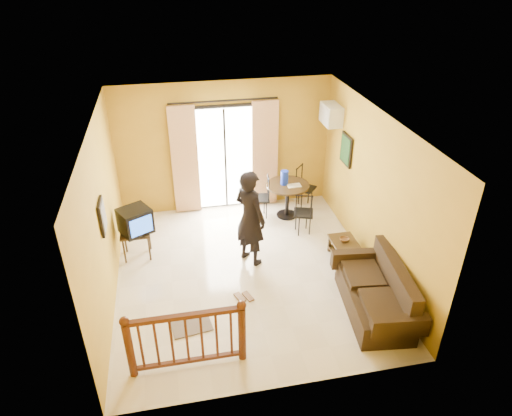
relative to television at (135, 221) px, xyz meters
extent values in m
plane|color=beige|center=(1.87, -0.90, -0.77)|extent=(5.00, 5.00, 0.00)
plane|color=white|center=(1.87, -0.90, 2.03)|extent=(5.00, 5.00, 0.00)
plane|color=#B78C23|center=(1.87, 1.60, 0.63)|extent=(4.50, 0.00, 4.50)
plane|color=#B78C23|center=(1.87, -3.40, 0.63)|extent=(4.50, 0.00, 4.50)
plane|color=#B78C23|center=(-0.38, -0.90, 0.63)|extent=(0.00, 5.00, 5.00)
plane|color=#B78C23|center=(4.12, -0.90, 0.63)|extent=(0.00, 5.00, 5.00)
cube|color=black|center=(1.87, 1.59, 0.38)|extent=(1.34, 0.03, 2.34)
cube|color=white|center=(1.87, 1.55, 0.38)|extent=(1.20, 0.04, 2.20)
cube|color=black|center=(1.87, 1.53, 0.38)|extent=(0.04, 0.02, 2.20)
cube|color=beige|center=(1.02, 1.50, 0.43)|extent=(0.55, 0.08, 2.35)
cube|color=beige|center=(2.72, 1.50, 0.43)|extent=(0.55, 0.08, 2.35)
cylinder|color=black|center=(1.87, 1.50, 1.65)|extent=(2.20, 0.04, 0.04)
cube|color=black|center=(-0.03, 0.00, -0.25)|extent=(0.53, 0.45, 0.04)
cylinder|color=black|center=(-0.25, -0.17, -0.51)|extent=(0.04, 0.04, 0.52)
cylinder|color=black|center=(0.19, -0.17, -0.51)|extent=(0.04, 0.04, 0.52)
cylinder|color=black|center=(-0.25, 0.18, -0.51)|extent=(0.04, 0.04, 0.52)
cylinder|color=black|center=(0.19, 0.18, -0.51)|extent=(0.04, 0.04, 0.52)
cube|color=black|center=(0.00, 0.00, 0.00)|extent=(0.68, 0.66, 0.47)
cube|color=blue|center=(0.11, -0.21, 0.00)|extent=(0.37, 0.21, 0.33)
cube|color=black|center=(-0.35, -1.10, 0.78)|extent=(0.04, 0.42, 0.52)
cube|color=#544F48|center=(-0.33, -1.10, 0.78)|extent=(0.01, 0.34, 0.44)
cylinder|color=black|center=(3.08, 0.89, -0.04)|extent=(0.90, 0.90, 0.04)
cylinder|color=black|center=(3.08, 0.89, -0.41)|extent=(0.08, 0.08, 0.73)
cylinder|color=black|center=(3.08, 0.89, -0.76)|extent=(0.44, 0.44, 0.03)
cylinder|color=#142CBD|center=(3.01, 0.92, 0.13)|extent=(0.16, 0.16, 0.30)
cube|color=beige|center=(3.19, 0.79, -0.01)|extent=(0.28, 0.19, 0.02)
cube|color=white|center=(3.97, 1.05, 1.38)|extent=(0.30, 0.60, 0.40)
cube|color=gray|center=(3.82, 1.05, 1.38)|extent=(0.02, 0.56, 0.36)
cube|color=black|center=(4.09, 0.40, 0.88)|extent=(0.04, 0.50, 0.60)
cube|color=black|center=(4.06, 0.40, 0.88)|extent=(0.01, 0.42, 0.52)
cube|color=black|center=(3.72, -0.91, -0.43)|extent=(0.45, 0.82, 0.04)
cube|color=black|center=(3.72, -0.91, -0.66)|extent=(0.41, 0.78, 0.03)
cube|color=black|center=(3.54, -1.28, -0.60)|extent=(0.05, 0.05, 0.35)
cube|color=black|center=(3.90, -1.28, -0.60)|extent=(0.05, 0.05, 0.35)
cube|color=black|center=(3.54, -0.55, -0.60)|extent=(0.05, 0.05, 0.35)
cube|color=black|center=(3.90, -0.55, -0.60)|extent=(0.05, 0.05, 0.35)
imported|color=brown|center=(3.72, -0.79, -0.38)|extent=(0.21, 0.21, 0.06)
cube|color=black|center=(3.67, -2.25, -0.56)|extent=(1.02, 1.75, 0.42)
cube|color=black|center=(3.98, -2.25, -0.20)|extent=(0.38, 1.68, 0.57)
cube|color=black|center=(3.67, -3.06, -0.33)|extent=(0.85, 0.26, 0.31)
cube|color=black|center=(3.67, -1.44, -0.33)|extent=(0.85, 0.26, 0.31)
cube|color=black|center=(3.62, -2.62, -0.32)|extent=(0.65, 0.74, 0.10)
cube|color=black|center=(3.62, -1.89, -0.32)|extent=(0.65, 0.74, 0.10)
imported|color=black|center=(2.01, -0.53, 0.14)|extent=(0.74, 0.79, 1.82)
cylinder|color=#471E0F|center=(-0.03, -2.80, -0.31)|extent=(0.11, 0.11, 0.92)
cylinder|color=#471E0F|center=(1.47, -2.80, -0.31)|extent=(0.11, 0.11, 0.92)
sphere|color=#471E0F|center=(-0.03, -2.80, 0.20)|extent=(0.13, 0.13, 0.13)
sphere|color=#471E0F|center=(1.47, -2.80, 0.20)|extent=(0.13, 0.13, 0.13)
cube|color=#471E0F|center=(0.72, -2.80, 0.15)|extent=(1.55, 0.08, 0.06)
cube|color=#471E0F|center=(0.72, -2.80, -0.67)|extent=(1.55, 0.06, 0.05)
cube|color=#61554D|center=(0.80, -2.04, -0.76)|extent=(0.65, 0.48, 0.02)
cube|color=brown|center=(1.64, -1.55, -0.76)|extent=(0.18, 0.27, 0.03)
cube|color=brown|center=(1.78, -1.55, -0.76)|extent=(0.18, 0.27, 0.03)
camera|label=1|loc=(0.76, -7.29, 4.30)|focal=32.00mm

